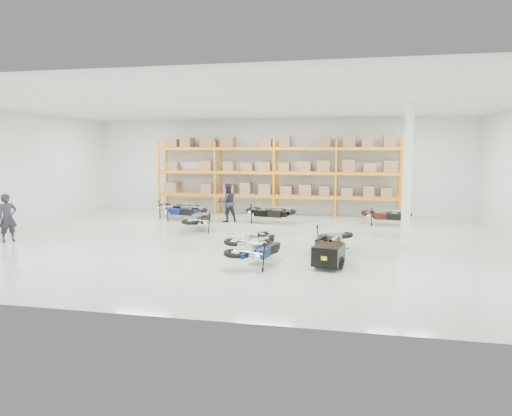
% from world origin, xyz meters
% --- Properties ---
extents(room, '(18.00, 18.00, 18.00)m').
position_xyz_m(room, '(0.00, 0.00, 2.25)').
color(room, '#A8BBAA').
rests_on(room, ground).
extents(pallet_rack, '(11.28, 0.98, 3.62)m').
position_xyz_m(pallet_rack, '(-0.00, 6.45, 2.26)').
color(pallet_rack, orange).
rests_on(pallet_rack, ground).
extents(structural_column, '(0.25, 0.25, 4.50)m').
position_xyz_m(structural_column, '(5.20, 0.50, 2.25)').
color(structural_column, white).
rests_on(structural_column, ground).
extents(moto_blue_centre, '(1.39, 1.94, 1.14)m').
position_xyz_m(moto_blue_centre, '(1.04, -2.94, 0.54)').
color(moto_blue_centre, '#081950').
rests_on(moto_blue_centre, ground).
extents(moto_silver_left, '(1.47, 1.90, 1.10)m').
position_xyz_m(moto_silver_left, '(0.67, -1.56, 0.52)').
color(moto_silver_left, silver).
rests_on(moto_silver_left, ground).
extents(moto_black_far_left, '(1.05, 1.81, 1.12)m').
position_xyz_m(moto_black_far_left, '(-2.17, 1.79, 0.53)').
color(moto_black_far_left, black).
rests_on(moto_black_far_left, ground).
extents(moto_touring_right, '(1.15, 1.92, 1.17)m').
position_xyz_m(moto_touring_right, '(2.93, -1.27, 0.55)').
color(moto_touring_right, black).
rests_on(moto_touring_right, ground).
extents(trailer, '(0.85, 1.50, 0.61)m').
position_xyz_m(trailer, '(2.93, -2.87, 0.36)').
color(trailer, black).
rests_on(trailer, ground).
extents(moto_back_a, '(1.91, 1.20, 1.15)m').
position_xyz_m(moto_back_a, '(-3.66, 4.05, 0.54)').
color(moto_back_a, navy).
rests_on(moto_back_a, ground).
extents(moto_back_b, '(2.04, 1.31, 1.22)m').
position_xyz_m(moto_back_b, '(-4.28, 4.74, 0.58)').
color(moto_back_b, silver).
rests_on(moto_back_b, ground).
extents(moto_back_c, '(2.11, 1.41, 1.25)m').
position_xyz_m(moto_back_c, '(0.10, 4.10, 0.59)').
color(moto_back_c, black).
rests_on(moto_back_c, ground).
extents(moto_back_d, '(1.86, 1.15, 1.13)m').
position_xyz_m(moto_back_d, '(4.88, 4.50, 0.53)').
color(moto_back_d, '#3B120B').
rests_on(moto_back_d, ground).
extents(person_left, '(0.64, 0.70, 1.62)m').
position_xyz_m(person_left, '(-7.76, -1.51, 0.81)').
color(person_left, black).
rests_on(person_left, ground).
extents(person_back, '(1.02, 0.97, 1.66)m').
position_xyz_m(person_back, '(-1.66, 4.05, 0.83)').
color(person_back, '#22212A').
rests_on(person_back, ground).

